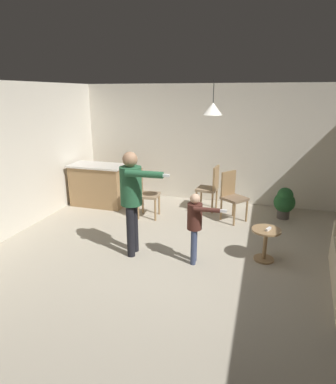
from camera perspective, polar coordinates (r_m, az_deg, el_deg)
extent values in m
plane|color=#B2A893|center=(5.06, 1.75, -12.55)|extent=(7.68, 7.68, 0.00)
cube|color=silver|center=(7.62, 8.20, 8.29)|extent=(6.40, 0.10, 2.70)
cylinder|color=#99754C|center=(5.75, 27.51, -10.43)|extent=(0.05, 0.05, 0.06)
cube|color=#99754C|center=(7.56, -12.13, 1.07)|extent=(1.20, 0.60, 0.91)
cube|color=beige|center=(7.45, -12.36, 4.58)|extent=(1.26, 0.66, 0.04)
cylinder|color=#99754C|center=(5.16, 16.99, -6.46)|extent=(0.44, 0.44, 0.03)
cylinder|color=#99754C|center=(5.26, 16.75, -9.06)|extent=(0.06, 0.06, 0.49)
cylinder|color=#99754C|center=(5.37, 16.53, -11.26)|extent=(0.31, 0.31, 0.03)
cylinder|color=black|center=(5.28, -5.96, -6.20)|extent=(0.12, 0.12, 0.84)
cylinder|color=black|center=(5.13, -6.64, -6.94)|extent=(0.12, 0.12, 0.84)
cylinder|color=#265938|center=(4.96, -6.57, 1.07)|extent=(0.33, 0.33, 0.60)
sphere|color=#9E7556|center=(4.86, -6.73, 5.75)|extent=(0.23, 0.23, 0.23)
cylinder|color=#265938|center=(5.14, -5.80, 1.33)|extent=(0.10, 0.10, 0.56)
cylinder|color=#265938|center=(4.62, -4.25, 3.18)|extent=(0.57, 0.12, 0.10)
cube|color=white|center=(4.54, -0.52, 2.95)|extent=(0.13, 0.04, 0.04)
cylinder|color=#384260|center=(5.03, 4.69, -9.14)|extent=(0.08, 0.08, 0.56)
cylinder|color=#384260|center=(4.93, 4.49, -9.73)|extent=(0.08, 0.08, 0.56)
cylinder|color=#4C261E|center=(4.79, 4.73, -4.31)|extent=(0.22, 0.22, 0.40)
sphere|color=#D8AD8C|center=(4.69, 4.81, -1.19)|extent=(0.15, 0.15, 0.15)
cylinder|color=#4C261E|center=(4.91, 4.94, -3.99)|extent=(0.07, 0.07, 0.37)
cylinder|color=#4C261E|center=(4.59, 6.85, -3.12)|extent=(0.38, 0.09, 0.07)
cube|color=white|center=(4.57, 9.56, -3.31)|extent=(0.13, 0.04, 0.04)
cylinder|color=#99754C|center=(7.00, 7.82, -1.99)|extent=(0.04, 0.04, 0.45)
cylinder|color=#99754C|center=(7.33, 8.56, -1.13)|extent=(0.04, 0.04, 0.45)
cylinder|color=#99754C|center=(7.09, 5.01, -1.64)|extent=(0.04, 0.04, 0.45)
cylinder|color=#99754C|center=(7.42, 5.87, -0.80)|extent=(0.04, 0.04, 0.45)
cube|color=#997F60|center=(7.13, 6.89, 0.52)|extent=(0.46, 0.46, 0.05)
cube|color=#99754C|center=(7.01, 8.46, 2.50)|extent=(0.08, 0.38, 0.50)
cylinder|color=#99754C|center=(6.96, -4.47, -1.99)|extent=(0.04, 0.04, 0.45)
cylinder|color=#99754C|center=(6.63, -5.30, -3.00)|extent=(0.04, 0.04, 0.45)
cylinder|color=#99754C|center=(6.88, -1.58, -2.19)|extent=(0.04, 0.04, 0.45)
cylinder|color=#99754C|center=(6.55, -2.27, -3.22)|extent=(0.04, 0.04, 0.45)
cube|color=#997F60|center=(6.67, -3.44, -0.57)|extent=(0.46, 0.46, 0.05)
cube|color=#99754C|center=(6.64, -5.07, 1.79)|extent=(0.08, 0.38, 0.50)
cylinder|color=#99754C|center=(6.91, 11.46, -2.45)|extent=(0.04, 0.04, 0.45)
cylinder|color=#99754C|center=(6.66, 9.35, -3.08)|extent=(0.04, 0.04, 0.45)
cylinder|color=#99754C|center=(6.69, 13.72, -3.27)|extent=(0.04, 0.04, 0.45)
cylinder|color=#99754C|center=(6.43, 11.63, -3.96)|extent=(0.04, 0.04, 0.45)
cube|color=#7F664C|center=(6.59, 11.67, -1.14)|extent=(0.59, 0.59, 0.05)
cube|color=#99754C|center=(6.63, 10.61, 1.53)|extent=(0.26, 0.33, 0.50)
cylinder|color=#4C4742|center=(7.13, 19.67, -3.60)|extent=(0.25, 0.25, 0.20)
sphere|color=#235B2D|center=(7.05, 19.87, -1.72)|extent=(0.43, 0.43, 0.43)
sphere|color=#235B2D|center=(7.00, 19.99, -0.56)|extent=(0.32, 0.32, 0.32)
cube|color=white|center=(5.12, 17.31, -6.27)|extent=(0.09, 0.13, 0.04)
cone|color=silver|center=(5.50, 7.94, 14.36)|extent=(0.32, 0.32, 0.20)
cylinder|color=black|center=(5.49, 8.06, 17.17)|extent=(0.01, 0.01, 0.36)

